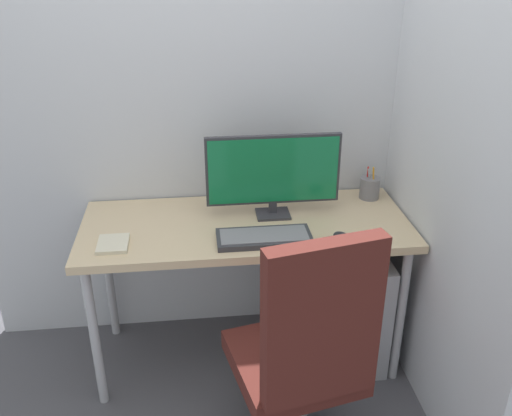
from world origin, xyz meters
TOP-DOWN VIEW (x-y plane):
  - ground_plane at (0.00, 0.00)m, footprint 8.00×8.00m
  - wall_back at (0.00, 0.34)m, footprint 2.56×0.04m
  - wall_side_right at (0.77, -0.15)m, footprint 0.04×1.69m
  - desk at (0.00, 0.00)m, footprint 1.49×0.61m
  - office_chair at (0.15, -0.66)m, footprint 0.63×0.62m
  - filing_cabinet at (0.44, -0.04)m, footprint 0.42×0.47m
  - monitor at (0.13, 0.07)m, footprint 0.61×0.12m
  - keyboard at (0.06, -0.17)m, footprint 0.41×0.17m
  - mouse at (0.39, -0.21)m, footprint 0.09×0.11m
  - pen_holder at (0.64, 0.20)m, footprint 0.10×0.10m
  - notebook at (-0.58, -0.15)m, footprint 0.13×0.16m

SIDE VIEW (x-z plane):
  - ground_plane at x=0.00m, z-range 0.00..0.00m
  - filing_cabinet at x=0.44m, z-range 0.00..0.59m
  - office_chair at x=0.15m, z-range 0.02..1.09m
  - desk at x=0.00m, z-range 0.31..1.06m
  - notebook at x=-0.58m, z-range 0.76..0.77m
  - keyboard at x=0.06m, z-range 0.76..0.78m
  - mouse at x=0.39m, z-range 0.76..0.79m
  - pen_holder at x=0.64m, z-range 0.72..0.90m
  - monitor at x=0.13m, z-range 0.78..1.16m
  - wall_back at x=0.00m, z-range 0.00..2.80m
  - wall_side_right at x=0.77m, z-range 0.00..2.80m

